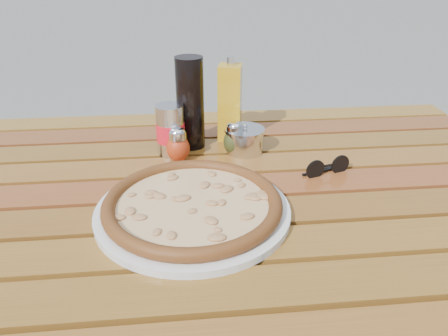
{
  "coord_description": "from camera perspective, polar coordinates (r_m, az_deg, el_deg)",
  "views": [
    {
      "loc": [
        -0.08,
        -0.79,
        1.2
      ],
      "look_at": [
        0.0,
        0.02,
        0.78
      ],
      "focal_mm": 35.0,
      "sensor_mm": 36.0,
      "label": 1
    }
  ],
  "objects": [
    {
      "name": "plate",
      "position": [
        0.81,
        -4.09,
        -5.61
      ],
      "size": [
        0.38,
        0.38,
        0.01
      ],
      "primitive_type": "cylinder",
      "rotation": [
        0.0,
        0.0,
        -0.04
      ],
      "color": "silver",
      "rests_on": "table"
    },
    {
      "name": "olive_oil_cruet",
      "position": [
        1.1,
        0.78,
        8.54
      ],
      "size": [
        0.07,
        0.07,
        0.21
      ],
      "rotation": [
        0.0,
        0.0,
        -0.23
      ],
      "color": "#C08D14",
      "rests_on": "table"
    },
    {
      "name": "pepper_shaker",
      "position": [
        1.0,
        -6.04,
        2.99
      ],
      "size": [
        0.06,
        0.06,
        0.08
      ],
      "rotation": [
        0.0,
        0.0,
        0.14
      ],
      "color": "#C03916",
      "rests_on": "table"
    },
    {
      "name": "pizza",
      "position": [
        0.8,
        -4.12,
        -4.66
      ],
      "size": [
        0.38,
        0.38,
        0.03
      ],
      "rotation": [
        0.0,
        0.0,
        0.18
      ],
      "color": "#F9E4B2",
      "rests_on": "plate"
    },
    {
      "name": "dark_bottle",
      "position": [
        1.05,
        -4.43,
        8.43
      ],
      "size": [
        0.07,
        0.07,
        0.22
      ],
      "primitive_type": "cylinder",
      "rotation": [
        0.0,
        0.0,
        0.02
      ],
      "color": "black",
      "rests_on": "table"
    },
    {
      "name": "parmesan_tin",
      "position": [
        1.05,
        2.68,
        3.71
      ],
      "size": [
        0.12,
        0.12,
        0.07
      ],
      "rotation": [
        0.0,
        0.0,
        0.36
      ],
      "color": "silver",
      "rests_on": "table"
    },
    {
      "name": "soda_can",
      "position": [
        1.03,
        -7.0,
        4.91
      ],
      "size": [
        0.08,
        0.08,
        0.12
      ],
      "rotation": [
        0.0,
        0.0,
        -0.14
      ],
      "color": "silver",
      "rests_on": "table"
    },
    {
      "name": "oregano_shaker",
      "position": [
        1.03,
        1.42,
        3.86
      ],
      "size": [
        0.07,
        0.07,
        0.08
      ],
      "rotation": [
        0.0,
        0.0,
        -0.34
      ],
      "color": "#3D431A",
      "rests_on": "table"
    },
    {
      "name": "table",
      "position": [
        0.95,
        0.12,
        -6.26
      ],
      "size": [
        1.4,
        0.9,
        0.75
      ],
      "color": "#35190C",
      "rests_on": "ground"
    },
    {
      "name": "sunglasses",
      "position": [
        0.97,
        13.31,
        0.06
      ],
      "size": [
        0.11,
        0.05,
        0.04
      ],
      "rotation": [
        0.0,
        0.0,
        0.29
      ],
      "color": "black",
      "rests_on": "table"
    }
  ]
}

